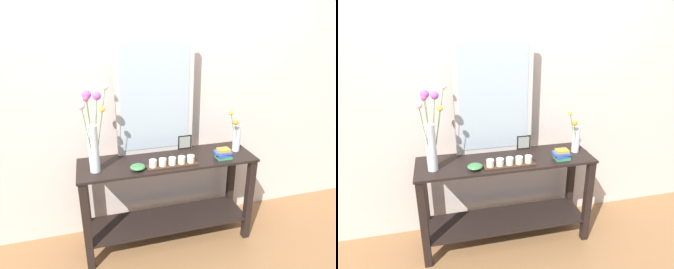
% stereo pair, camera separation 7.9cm
% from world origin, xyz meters
% --- Properties ---
extents(ground_plane, '(7.00, 6.00, 0.02)m').
position_xyz_m(ground_plane, '(0.00, 0.00, -0.01)').
color(ground_plane, brown).
extents(wall_back, '(6.40, 0.08, 2.70)m').
position_xyz_m(wall_back, '(0.00, 0.32, 1.35)').
color(wall_back, beige).
rests_on(wall_back, ground).
extents(console_table, '(1.40, 0.41, 0.77)m').
position_xyz_m(console_table, '(0.00, 0.00, 0.47)').
color(console_table, black).
rests_on(console_table, ground).
extents(mirror_leaning, '(0.63, 0.03, 0.91)m').
position_xyz_m(mirror_leaning, '(-0.06, 0.17, 1.22)').
color(mirror_leaning, '#B7B2AD').
rests_on(mirror_leaning, console_table).
extents(tall_vase_left, '(0.22, 0.25, 0.60)m').
position_xyz_m(tall_vase_left, '(-0.56, -0.04, 1.04)').
color(tall_vase_left, silver).
rests_on(tall_vase_left, console_table).
extents(vase_right, '(0.11, 0.12, 0.35)m').
position_xyz_m(vase_right, '(0.59, 0.01, 0.90)').
color(vase_right, silver).
rests_on(vase_right, console_table).
extents(candle_tray, '(0.39, 0.09, 0.07)m').
position_xyz_m(candle_tray, '(-0.00, -0.12, 0.79)').
color(candle_tray, '#382316').
rests_on(candle_tray, console_table).
extents(picture_frame_small, '(0.12, 0.01, 0.12)m').
position_xyz_m(picture_frame_small, '(0.19, 0.16, 0.83)').
color(picture_frame_small, black).
rests_on(picture_frame_small, console_table).
extents(decorative_bowl, '(0.11, 0.11, 0.04)m').
position_xyz_m(decorative_bowl, '(-0.26, -0.12, 0.79)').
color(decorative_bowl, '#38703D').
rests_on(decorative_bowl, console_table).
extents(book_stack, '(0.14, 0.10, 0.08)m').
position_xyz_m(book_stack, '(0.43, -0.10, 0.81)').
color(book_stack, '#388E56').
rests_on(book_stack, console_table).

